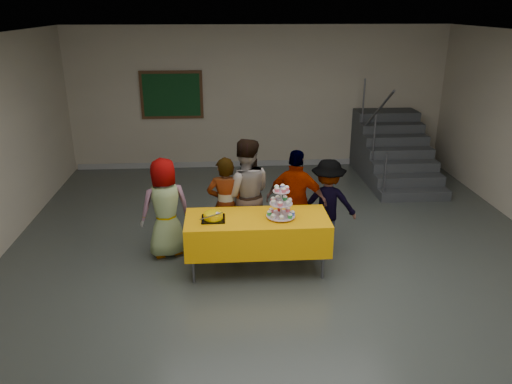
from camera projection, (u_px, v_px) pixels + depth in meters
room_shell at (292, 120)px, 5.75m from camera, size 10.00×10.04×3.02m
bake_table at (257, 232)px, 6.59m from camera, size 1.88×0.78×0.77m
cupcake_stand at (281, 205)px, 6.44m from camera, size 0.38×0.38×0.44m
bear_cake at (213, 215)px, 6.43m from camera, size 0.32×0.36×0.12m
schoolchild_a at (165, 208)px, 6.95m from camera, size 0.82×0.67×1.43m
schoolchild_b at (226, 206)px, 7.05m from camera, size 0.55×0.38×1.43m
schoolchild_c at (245, 194)px, 7.16m from camera, size 0.81×0.64×1.64m
schoolchild_d at (296, 201)px, 7.11m from camera, size 0.95×0.64×1.50m
schoolchild_e at (327, 203)px, 7.25m from camera, size 0.92×0.60×1.33m
staircase at (392, 153)px, 10.34m from camera, size 1.30×2.40×2.04m
noticeboard at (172, 95)px, 10.43m from camera, size 1.30×0.05×1.00m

